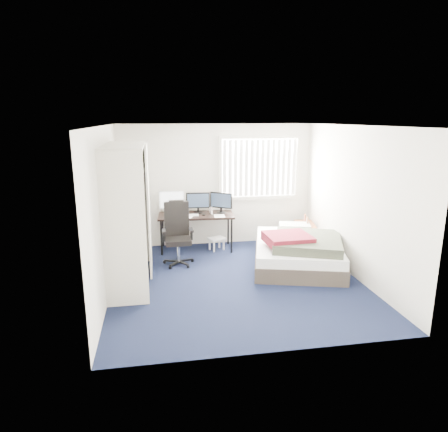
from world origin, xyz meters
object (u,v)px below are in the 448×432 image
nightstand (305,227)px  bed (298,250)px  office_chair (178,240)px  desk (196,212)px

nightstand → bed: (-0.50, -0.94, -0.16)m
office_chair → bed: office_chair is taller
desk → office_chair: bearing=-119.4°
desk → nightstand: desk is taller
nightstand → bed: 1.08m
office_chair → bed: (2.14, -0.48, -0.16)m
nightstand → office_chair: bearing=-169.9°
desk → office_chair: desk is taller
desk → office_chair: size_ratio=1.32×
office_chair → nightstand: size_ratio=1.48×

